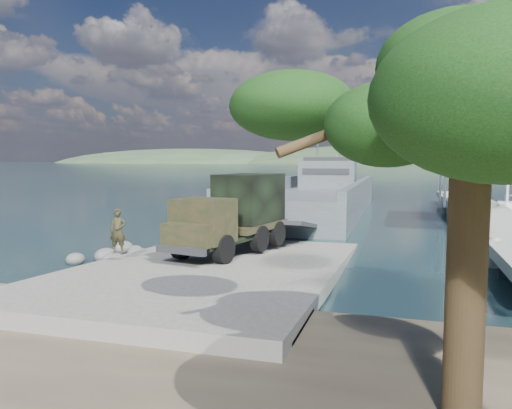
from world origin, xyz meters
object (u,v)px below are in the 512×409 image
at_px(soldier, 118,240).
at_px(overhang_tree, 436,88).
at_px(landing_craft, 313,203).
at_px(military_truck, 235,213).
at_px(sailboat_near, 508,211).
at_px(pier, 484,205).

relative_size(soldier, overhang_tree, 0.23).
height_order(landing_craft, military_truck, landing_craft).
bearing_deg(sailboat_near, overhang_tree, -89.51).
distance_m(military_truck, overhang_tree, 15.72).
xyz_separation_m(pier, landing_craft, (-13.52, 5.69, -0.74)).
bearing_deg(landing_craft, sailboat_near, 8.09).
bearing_deg(soldier, landing_craft, 67.35).
xyz_separation_m(landing_craft, sailboat_near, (16.60, 2.59, -0.47)).
distance_m(soldier, sailboat_near, 35.36).
bearing_deg(sailboat_near, military_truck, -110.48).
bearing_deg(landing_craft, pier, -23.61).
height_order(pier, military_truck, pier).
bearing_deg(military_truck, sailboat_near, 68.68).
bearing_deg(military_truck, pier, 63.47).
height_order(sailboat_near, overhang_tree, overhang_tree).
relative_size(pier, landing_craft, 1.24).
height_order(pier, sailboat_near, sailboat_near).
bearing_deg(military_truck, landing_craft, 102.50).
bearing_deg(pier, sailboat_near, 69.61).
xyz_separation_m(soldier, overhang_tree, (12.06, -8.91, 4.65)).
bearing_deg(pier, overhang_tree, -99.66).
bearing_deg(pier, landing_craft, 157.18).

